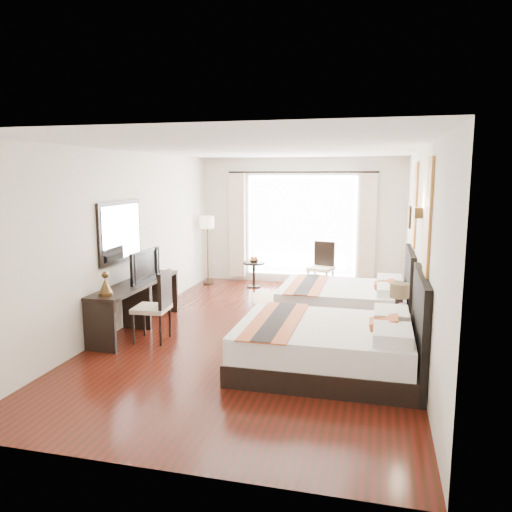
% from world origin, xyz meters
% --- Properties ---
extents(floor, '(4.50, 7.50, 0.01)m').
position_xyz_m(floor, '(0.00, 0.00, -0.01)').
color(floor, black).
rests_on(floor, ground).
extents(ceiling, '(4.50, 7.50, 0.02)m').
position_xyz_m(ceiling, '(0.00, 0.00, 2.79)').
color(ceiling, white).
rests_on(ceiling, wall_headboard).
extents(wall_headboard, '(0.01, 7.50, 2.80)m').
position_xyz_m(wall_headboard, '(2.25, 0.00, 1.40)').
color(wall_headboard, silver).
rests_on(wall_headboard, floor).
extents(wall_desk, '(0.01, 7.50, 2.80)m').
position_xyz_m(wall_desk, '(-2.25, 0.00, 1.40)').
color(wall_desk, silver).
rests_on(wall_desk, floor).
extents(wall_window, '(4.50, 0.01, 2.80)m').
position_xyz_m(wall_window, '(0.00, 3.75, 1.40)').
color(wall_window, silver).
rests_on(wall_window, floor).
extents(wall_entry, '(4.50, 0.01, 2.80)m').
position_xyz_m(wall_entry, '(0.00, -3.75, 1.40)').
color(wall_entry, silver).
rests_on(wall_entry, floor).
extents(window_glass, '(2.40, 0.02, 2.20)m').
position_xyz_m(window_glass, '(0.00, 3.73, 1.30)').
color(window_glass, white).
rests_on(window_glass, wall_window).
extents(sheer_curtain, '(2.30, 0.02, 2.10)m').
position_xyz_m(sheer_curtain, '(0.00, 3.67, 1.30)').
color(sheer_curtain, white).
rests_on(sheer_curtain, wall_window).
extents(drape_left, '(0.35, 0.14, 2.35)m').
position_xyz_m(drape_left, '(-1.45, 3.63, 1.28)').
color(drape_left, beige).
rests_on(drape_left, floor).
extents(drape_right, '(0.35, 0.14, 2.35)m').
position_xyz_m(drape_right, '(1.45, 3.63, 1.28)').
color(drape_right, beige).
rests_on(drape_right, floor).
extents(art_panel_near, '(0.03, 0.50, 1.35)m').
position_xyz_m(art_panel_near, '(2.23, -1.24, 1.95)').
color(art_panel_near, '#943F15').
rests_on(art_panel_near, wall_headboard).
extents(art_panel_far, '(0.03, 0.50, 1.35)m').
position_xyz_m(art_panel_far, '(2.23, 1.09, 1.95)').
color(art_panel_far, '#943F15').
rests_on(art_panel_far, wall_headboard).
extents(wall_sconce, '(0.10, 0.14, 0.14)m').
position_xyz_m(wall_sconce, '(2.19, -0.23, 1.92)').
color(wall_sconce, '#443118').
rests_on(wall_sconce, wall_headboard).
extents(mirror_frame, '(0.04, 1.25, 0.95)m').
position_xyz_m(mirror_frame, '(-2.22, -0.28, 1.55)').
color(mirror_frame, black).
rests_on(mirror_frame, wall_desk).
extents(mirror_glass, '(0.01, 1.12, 0.82)m').
position_xyz_m(mirror_glass, '(-2.19, -0.28, 1.55)').
color(mirror_glass, white).
rests_on(mirror_glass, mirror_frame).
extents(bed_near, '(2.26, 1.76, 1.27)m').
position_xyz_m(bed_near, '(1.18, -1.24, 0.33)').
color(bed_near, black).
rests_on(bed_near, floor).
extents(bed_far, '(2.17, 1.69, 1.22)m').
position_xyz_m(bed_far, '(1.22, 1.09, 0.32)').
color(bed_far, black).
rests_on(bed_far, floor).
extents(nightstand, '(0.39, 0.48, 0.46)m').
position_xyz_m(nightstand, '(1.98, -0.23, 0.23)').
color(nightstand, black).
rests_on(nightstand, floor).
extents(table_lamp, '(0.27, 0.27, 0.42)m').
position_xyz_m(table_lamp, '(2.00, -0.14, 0.79)').
color(table_lamp, black).
rests_on(table_lamp, nightstand).
extents(vase, '(0.15, 0.15, 0.14)m').
position_xyz_m(vase, '(2.02, -0.42, 0.57)').
color(vase, black).
rests_on(vase, nightstand).
extents(console_desk, '(0.50, 2.20, 0.76)m').
position_xyz_m(console_desk, '(-1.99, -0.28, 0.38)').
color(console_desk, black).
rests_on(console_desk, floor).
extents(television, '(0.15, 0.87, 0.50)m').
position_xyz_m(television, '(-1.97, -0.14, 1.01)').
color(television, black).
rests_on(television, console_desk).
extents(bronze_figurine, '(0.23, 0.23, 0.30)m').
position_xyz_m(bronze_figurine, '(-1.99, -1.16, 0.91)').
color(bronze_figurine, '#443118').
rests_on(bronze_figurine, console_desk).
extents(desk_chair, '(0.52, 0.52, 1.05)m').
position_xyz_m(desk_chair, '(-1.49, -0.73, 0.32)').
color(desk_chair, beige).
rests_on(desk_chair, floor).
extents(floor_lamp, '(0.31, 0.31, 1.53)m').
position_xyz_m(floor_lamp, '(-2.00, 3.14, 1.29)').
color(floor_lamp, black).
rests_on(floor_lamp, floor).
extents(side_table, '(0.48, 0.48, 0.55)m').
position_xyz_m(side_table, '(-0.92, 3.08, 0.28)').
color(side_table, black).
rests_on(side_table, floor).
extents(fruit_bowl, '(0.28, 0.28, 0.05)m').
position_xyz_m(fruit_bowl, '(-0.92, 3.08, 0.58)').
color(fruit_bowl, '#423217').
rests_on(fruit_bowl, side_table).
extents(window_chair, '(0.58, 0.58, 1.03)m').
position_xyz_m(window_chair, '(0.53, 3.09, 0.31)').
color(window_chair, beige).
rests_on(window_chair, floor).
extents(jute_rug, '(1.57, 1.26, 0.01)m').
position_xyz_m(jute_rug, '(-0.03, 2.26, 0.01)').
color(jute_rug, tan).
rests_on(jute_rug, floor).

